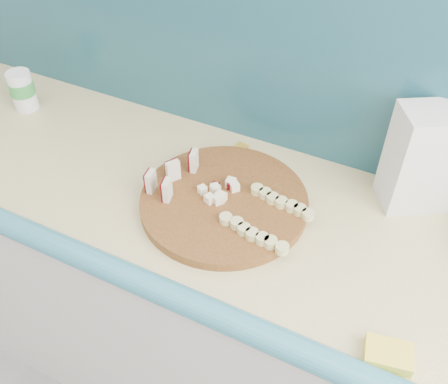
% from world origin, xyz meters
% --- Properties ---
extents(kitchen_counter, '(2.20, 0.63, 0.91)m').
position_xyz_m(kitchen_counter, '(0.10, 1.50, 0.46)').
color(kitchen_counter, silver).
rests_on(kitchen_counter, ground).
extents(backsplash, '(2.20, 0.02, 0.50)m').
position_xyz_m(backsplash, '(0.10, 1.79, 1.16)').
color(backsplash, teal).
rests_on(backsplash, kitchen_counter).
extents(cutting_board, '(0.48, 0.48, 0.03)m').
position_xyz_m(cutting_board, '(0.29, 1.49, 0.92)').
color(cutting_board, '#4E2610').
rests_on(cutting_board, kitchen_counter).
extents(apple_wedges, '(0.08, 0.16, 0.06)m').
position_xyz_m(apple_wedges, '(0.15, 1.48, 0.96)').
color(apple_wedges, beige).
rests_on(apple_wedges, cutting_board).
extents(apple_chunks, '(0.06, 0.06, 0.02)m').
position_xyz_m(apple_chunks, '(0.27, 1.49, 0.95)').
color(apple_chunks, '#F8EBC7').
rests_on(apple_chunks, cutting_board).
extents(banana_slices, '(0.20, 0.18, 0.02)m').
position_xyz_m(banana_slices, '(0.42, 1.47, 0.95)').
color(banana_slices, '#CEC67E').
rests_on(banana_slices, cutting_board).
extents(flour_bag, '(0.19, 0.18, 0.27)m').
position_xyz_m(flour_bag, '(0.70, 1.72, 1.04)').
color(flour_bag, silver).
rests_on(flour_bag, kitchen_counter).
extents(canister, '(0.08, 0.08, 0.12)m').
position_xyz_m(canister, '(-0.45, 1.60, 0.97)').
color(canister, white).
rests_on(canister, kitchen_counter).
extents(sponge, '(0.10, 0.08, 0.03)m').
position_xyz_m(sponge, '(0.75, 1.26, 0.92)').
color(sponge, yellow).
rests_on(sponge, kitchen_counter).
extents(banana_peel, '(0.21, 0.18, 0.01)m').
position_xyz_m(banana_peel, '(0.22, 1.65, 0.91)').
color(banana_peel, gold).
rests_on(banana_peel, kitchen_counter).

